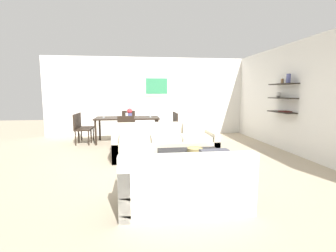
{
  "coord_description": "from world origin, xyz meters",
  "views": [
    {
      "loc": [
        -0.76,
        -5.15,
        1.48
      ],
      "look_at": [
        -0.09,
        0.2,
        0.75
      ],
      "focal_mm": 26.2,
      "sensor_mm": 36.0,
      "label": 1
    }
  ],
  "objects_px": {
    "dining_chair_head": "(129,122)",
    "dining_table": "(127,120)",
    "dining_chair_left_near": "(80,127)",
    "wine_glass_head": "(128,112)",
    "wine_glass_left_near": "(103,114)",
    "decorative_bowl": "(195,150)",
    "candle_jar": "(204,152)",
    "dining_chair_left_far": "(83,125)",
    "dining_chair_right_far": "(171,124)",
    "wine_glass_left_far": "(104,114)",
    "loveseat_white": "(184,184)",
    "wine_glass_foot": "(127,115)",
    "sofa_beige": "(165,145)",
    "wine_glass_right_near": "(151,114)",
    "centerpiece_vase": "(130,113)",
    "wine_glass_right_far": "(150,113)",
    "dining_chair_foot": "(126,130)",
    "coffee_table": "(191,163)",
    "dining_chair_right_near": "(173,126)"
  },
  "relations": [
    {
      "from": "dining_chair_head",
      "to": "dining_table",
      "type": "bearing_deg",
      "value": -90.0
    },
    {
      "from": "dining_chair_left_near",
      "to": "wine_glass_head",
      "type": "height_order",
      "value": "wine_glass_head"
    },
    {
      "from": "wine_glass_head",
      "to": "wine_glass_left_near",
      "type": "distance_m",
      "value": 0.85
    },
    {
      "from": "decorative_bowl",
      "to": "wine_glass_left_near",
      "type": "relative_size",
      "value": 1.81
    },
    {
      "from": "decorative_bowl",
      "to": "dining_chair_left_near",
      "type": "distance_m",
      "value": 3.94
    },
    {
      "from": "candle_jar",
      "to": "dining_chair_left_far",
      "type": "distance_m",
      "value": 4.42
    },
    {
      "from": "dining_chair_right_far",
      "to": "wine_glass_left_far",
      "type": "height_order",
      "value": "wine_glass_left_far"
    },
    {
      "from": "loveseat_white",
      "to": "wine_glass_foot",
      "type": "height_order",
      "value": "wine_glass_foot"
    },
    {
      "from": "sofa_beige",
      "to": "wine_glass_right_near",
      "type": "distance_m",
      "value": 1.95
    },
    {
      "from": "dining_table",
      "to": "centerpiece_vase",
      "type": "bearing_deg",
      "value": -20.57
    },
    {
      "from": "wine_glass_right_far",
      "to": "wine_glass_left_near",
      "type": "height_order",
      "value": "same"
    },
    {
      "from": "dining_chair_left_far",
      "to": "wine_glass_left_far",
      "type": "distance_m",
      "value": 0.75
    },
    {
      "from": "wine_glass_head",
      "to": "centerpiece_vase",
      "type": "xyz_separation_m",
      "value": [
        0.07,
        -0.41,
        0.02
      ]
    },
    {
      "from": "dining_chair_left_far",
      "to": "loveseat_white",
      "type": "bearing_deg",
      "value": -63.95
    },
    {
      "from": "dining_chair_left_near",
      "to": "centerpiece_vase",
      "type": "xyz_separation_m",
      "value": [
        1.42,
        0.17,
        0.39
      ]
    },
    {
      "from": "wine_glass_head",
      "to": "wine_glass_left_near",
      "type": "height_order",
      "value": "wine_glass_head"
    },
    {
      "from": "sofa_beige",
      "to": "wine_glass_right_far",
      "type": "distance_m",
      "value": 2.16
    },
    {
      "from": "dining_chair_head",
      "to": "decorative_bowl",
      "type": "bearing_deg",
      "value": -70.86
    },
    {
      "from": "dining_chair_left_near",
      "to": "sofa_beige",
      "type": "bearing_deg",
      "value": -37.63
    },
    {
      "from": "centerpiece_vase",
      "to": "wine_glass_head",
      "type": "bearing_deg",
      "value": 99.83
    },
    {
      "from": "decorative_bowl",
      "to": "loveseat_white",
      "type": "bearing_deg",
      "value": -109.0
    },
    {
      "from": "decorative_bowl",
      "to": "dining_chair_foot",
      "type": "distance_m",
      "value": 2.6
    },
    {
      "from": "wine_glass_left_near",
      "to": "wine_glass_head",
      "type": "bearing_deg",
      "value": 35.64
    },
    {
      "from": "dining_chair_head",
      "to": "wine_glass_left_far",
      "type": "xyz_separation_m",
      "value": [
        -0.69,
        -0.74,
        0.35
      ]
    },
    {
      "from": "dining_chair_left_near",
      "to": "wine_glass_foot",
      "type": "height_order",
      "value": "wine_glass_foot"
    },
    {
      "from": "sofa_beige",
      "to": "wine_glass_head",
      "type": "distance_m",
      "value": 2.59
    },
    {
      "from": "wine_glass_left_far",
      "to": "dining_chair_right_far",
      "type": "bearing_deg",
      "value": 2.54
    },
    {
      "from": "sofa_beige",
      "to": "dining_chair_foot",
      "type": "height_order",
      "value": "dining_chair_foot"
    },
    {
      "from": "sofa_beige",
      "to": "decorative_bowl",
      "type": "bearing_deg",
      "value": -68.74
    },
    {
      "from": "dining_table",
      "to": "dining_chair_right_far",
      "type": "xyz_separation_m",
      "value": [
        1.35,
        0.2,
        -0.18
      ]
    },
    {
      "from": "decorative_bowl",
      "to": "wine_glass_right_near",
      "type": "relative_size",
      "value": 1.84
    },
    {
      "from": "loveseat_white",
      "to": "dining_chair_left_far",
      "type": "xyz_separation_m",
      "value": [
        -2.25,
        4.6,
        0.21
      ]
    },
    {
      "from": "dining_chair_left_near",
      "to": "wine_glass_right_near",
      "type": "xyz_separation_m",
      "value": [
        2.04,
        0.09,
        0.35
      ]
    },
    {
      "from": "wine_glass_right_near",
      "to": "wine_glass_right_far",
      "type": "distance_m",
      "value": 0.22
    },
    {
      "from": "coffee_table",
      "to": "wine_glass_head",
      "type": "distance_m",
      "value": 3.8
    },
    {
      "from": "dining_chair_left_near",
      "to": "wine_glass_right_far",
      "type": "bearing_deg",
      "value": 8.68
    },
    {
      "from": "dining_chair_head",
      "to": "wine_glass_right_near",
      "type": "xyz_separation_m",
      "value": [
        0.69,
        -0.96,
        0.35
      ]
    },
    {
      "from": "sofa_beige",
      "to": "dining_chair_right_far",
      "type": "relative_size",
      "value": 2.63
    },
    {
      "from": "dining_chair_left_far",
      "to": "wine_glass_foot",
      "type": "bearing_deg",
      "value": -23.56
    },
    {
      "from": "dining_chair_right_near",
      "to": "wine_glass_foot",
      "type": "bearing_deg",
      "value": -172.15
    },
    {
      "from": "dining_chair_right_near",
      "to": "dining_chair_right_far",
      "type": "bearing_deg",
      "value": 90.0
    },
    {
      "from": "candle_jar",
      "to": "dining_chair_right_near",
      "type": "distance_m",
      "value": 2.97
    },
    {
      "from": "loveseat_white",
      "to": "dining_chair_right_far",
      "type": "distance_m",
      "value": 4.63
    },
    {
      "from": "dining_table",
      "to": "dining_chair_foot",
      "type": "distance_m",
      "value": 0.87
    },
    {
      "from": "wine_glass_right_far",
      "to": "dining_chair_right_far",
      "type": "bearing_deg",
      "value": 7.87
    },
    {
      "from": "dining_chair_foot",
      "to": "wine_glass_left_near",
      "type": "xyz_separation_m",
      "value": [
        -0.69,
        0.74,
        0.36
      ]
    },
    {
      "from": "dining_chair_foot",
      "to": "wine_glass_left_near",
      "type": "bearing_deg",
      "value": 133.05
    },
    {
      "from": "centerpiece_vase",
      "to": "sofa_beige",
      "type": "bearing_deg",
      "value": -66.06
    },
    {
      "from": "candle_jar",
      "to": "coffee_table",
      "type": "bearing_deg",
      "value": 170.26
    },
    {
      "from": "coffee_table",
      "to": "wine_glass_foot",
      "type": "relative_size",
      "value": 7.3
    }
  ]
}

